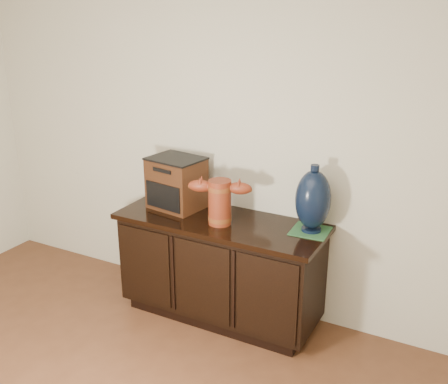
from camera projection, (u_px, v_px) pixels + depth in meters
The scene contains 6 objects.
sideboard at pixel (220, 268), 3.70m from camera, with size 1.46×0.56×0.75m.
terracotta_vessel at pixel (220, 200), 3.46m from camera, with size 0.43×0.20×0.31m.
tv_radio at pixel (177, 183), 3.74m from camera, with size 0.41×0.35×0.37m.
green_mat at pixel (310, 231), 3.39m from camera, with size 0.24×0.24×0.01m, color #295B31.
lamp_base at pixel (313, 200), 3.32m from camera, with size 0.24×0.24×0.44m.
spray_can at pixel (193, 196), 3.73m from camera, with size 0.07×0.07×0.20m.
Camera 1 is at (1.57, -0.68, 2.14)m, focal length 42.00 mm.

